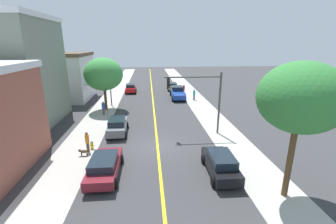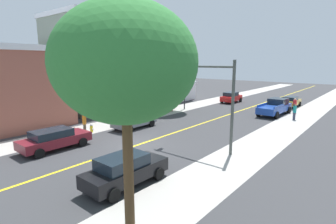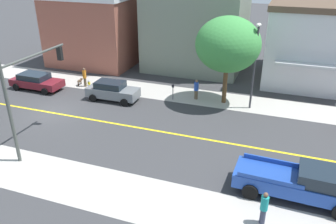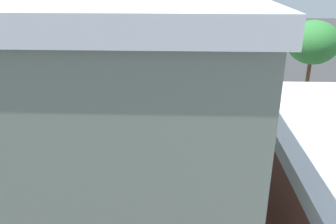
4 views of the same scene
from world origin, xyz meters
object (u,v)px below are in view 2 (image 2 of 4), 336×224
Objects in this scene: blue_pickup_truck at (275,107)px; pedestrian_blue_shirt at (160,107)px; gold_sedan_right_curb at (290,101)px; red_sedan_left_curb at (231,97)px; grey_sedan_left_curb at (134,119)px; street_tree_left_near at (172,72)px; pedestrian_red_shirt at (295,105)px; small_dog at (76,130)px; black_sedan_right_curb at (125,170)px; fire_hydrant at (91,128)px; maroon_sedan_left_curb at (54,139)px; traffic_light_mast at (209,90)px; street_lamp at (185,77)px; pedestrian_teal_shirt at (295,111)px; parking_meter at (154,109)px; pedestrian_orange_shirt at (84,123)px; street_tree_right_corner at (125,64)px.

pedestrian_blue_shirt is at bearing 129.98° from blue_pickup_truck.
blue_pickup_truck is at bearing -177.46° from gold_sedan_right_curb.
grey_sedan_left_curb is at bearing 178.71° from red_sedan_left_curb.
pedestrian_red_shirt is at bearing 35.37° from street_tree_left_near.
blue_pickup_truck is at bearing -115.06° from small_dog.
black_sedan_right_curb is 2.55× the size of pedestrian_red_shirt.
pedestrian_blue_shirt reaches higher than fire_hydrant.
black_sedan_right_curb is at bearing -93.20° from maroon_sedan_left_curb.
fire_hydrant is at bearing 23.86° from maroon_sedan_left_curb.
traffic_light_mast is 3.52× the size of pedestrian_red_shirt.
street_tree_left_near is 14.23m from small_dog.
street_lamp reaches higher than pedestrian_teal_shirt.
gold_sedan_right_curb is at bearing -88.74° from traffic_light_mast.
parking_meter is 16.22m from black_sedan_right_curb.
parking_meter is 0.77× the size of pedestrian_orange_shirt.
traffic_light_mast is 14.61m from pedestrian_teal_shirt.
black_sedan_right_curb is (8.10, -28.22, -0.01)m from red_sedan_left_curb.
street_lamp is at bearing 91.82° from fire_hydrant.
pedestrian_blue_shirt is at bearing -87.76° from street_tree_left_near.
red_sedan_left_curb reaches higher than small_dog.
pedestrian_blue_shirt is (-2.63, 14.20, 0.13)m from maroon_sedan_left_curb.
maroon_sedan_left_curb is 2.80× the size of pedestrian_teal_shirt.
gold_sedan_right_curb is at bearing 68.95° from fire_hydrant.
pedestrian_teal_shirt is (10.42, 20.94, 0.13)m from maroon_sedan_left_curb.
small_dog is at bearing -86.69° from pedestrian_orange_shirt.
street_lamp is at bearing -105.10° from pedestrian_teal_shirt.
fire_hydrant is 0.44× the size of pedestrian_teal_shirt.
small_dog is (-2.25, 3.05, -0.38)m from maroon_sedan_left_curb.
traffic_light_mast is 22.72m from red_sedan_left_curb.
street_tree_right_corner is 33.19m from red_sedan_left_curb.
traffic_light_mast reaches higher than pedestrian_orange_shirt.
red_sedan_left_curb is 20.02m from grey_sedan_left_curb.
fire_hydrant is 0.42× the size of pedestrian_red_shirt.
parking_meter is 0.33× the size of red_sedan_left_curb.
traffic_light_mast is 9.04m from grey_sedan_left_curb.
pedestrian_blue_shirt is at bearing -33.91° from traffic_light_mast.
black_sedan_right_curb is at bearing -136.57° from grey_sedan_left_curb.
maroon_sedan_left_curb is at bearing 39.63° from traffic_light_mast.
pedestrian_blue_shirt is at bearing 168.06° from red_sedan_left_curb.
black_sedan_right_curb is 25.70m from pedestrian_red_shirt.
street_tree_right_corner is 10.35× the size of small_dog.
street_tree_right_corner reaches higher than traffic_light_mast.
street_lamp reaches higher than maroon_sedan_left_curb.
blue_pickup_truck is at bearing -18.94° from maroon_sedan_left_curb.
maroon_sedan_left_curb is at bearing 179.50° from grey_sedan_left_curb.
fire_hydrant is 0.17× the size of black_sedan_right_curb.
parking_meter is at bearing 20.28° from pedestrian_blue_shirt.
pedestrian_blue_shirt reaches higher than pedestrian_teal_shirt.
traffic_light_mast is at bearing -177.40° from gold_sedan_right_curb.
maroon_sedan_left_curb is 23.86m from blue_pickup_truck.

